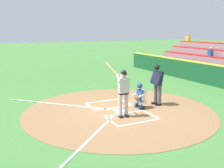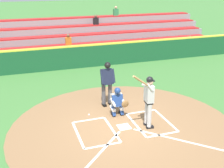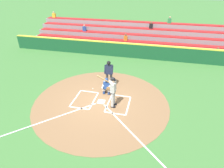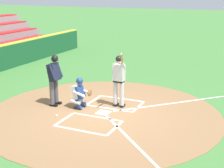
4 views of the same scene
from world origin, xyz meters
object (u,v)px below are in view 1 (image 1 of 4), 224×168
at_px(catcher, 140,95).
at_px(baseball, 133,101).
at_px(batter, 123,90).
at_px(plate_umpire, 157,82).

distance_m(catcher, baseball, 1.22).
bearing_deg(batter, plate_umpire, -70.27).
xyz_separation_m(batter, plate_umpire, (0.78, -2.18, -0.02)).
bearing_deg(baseball, batter, 138.70).
relative_size(plate_umpire, baseball, 25.20).
bearing_deg(plate_umpire, catcher, 95.88).
bearing_deg(catcher, plate_umpire, -84.12).
relative_size(batter, catcher, 1.88).
relative_size(batter, baseball, 28.76).
bearing_deg(catcher, batter, 119.39).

